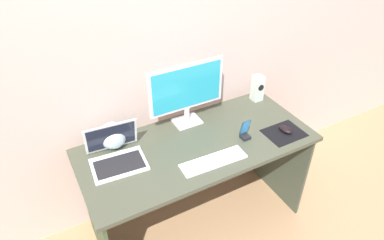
{
  "coord_description": "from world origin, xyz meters",
  "views": [
    {
      "loc": [
        -0.83,
        -1.45,
        2.13
      ],
      "look_at": [
        -0.05,
        -0.02,
        0.96
      ],
      "focal_mm": 32.31,
      "sensor_mm": 36.0,
      "label": 1
    }
  ],
  "objects_px": {
    "laptop": "(116,155)",
    "fishbowl": "(113,135)",
    "monitor": "(187,91)",
    "mouse": "(286,129)",
    "phone_in_dock": "(245,132)",
    "speaker_right": "(257,88)",
    "keyboard_external": "(213,161)"
  },
  "relations": [
    {
      "from": "speaker_right",
      "to": "mouse",
      "type": "relative_size",
      "value": 1.94
    },
    {
      "from": "keyboard_external",
      "to": "mouse",
      "type": "distance_m",
      "value": 0.56
    },
    {
      "from": "fishbowl",
      "to": "keyboard_external",
      "type": "relative_size",
      "value": 0.42
    },
    {
      "from": "mouse",
      "to": "laptop",
      "type": "bearing_deg",
      "value": 157.32
    },
    {
      "from": "monitor",
      "to": "laptop",
      "type": "height_order",
      "value": "monitor"
    },
    {
      "from": "speaker_right",
      "to": "phone_in_dock",
      "type": "distance_m",
      "value": 0.48
    },
    {
      "from": "mouse",
      "to": "phone_in_dock",
      "type": "relative_size",
      "value": 0.72
    },
    {
      "from": "laptop",
      "to": "speaker_right",
      "type": "bearing_deg",
      "value": 7.84
    },
    {
      "from": "monitor",
      "to": "mouse",
      "type": "height_order",
      "value": "monitor"
    },
    {
      "from": "laptop",
      "to": "monitor",
      "type": "bearing_deg",
      "value": 15.19
    },
    {
      "from": "monitor",
      "to": "speaker_right",
      "type": "distance_m",
      "value": 0.61
    },
    {
      "from": "laptop",
      "to": "fishbowl",
      "type": "relative_size",
      "value": 1.95
    },
    {
      "from": "keyboard_external",
      "to": "laptop",
      "type": "bearing_deg",
      "value": 153.12
    },
    {
      "from": "laptop",
      "to": "fishbowl",
      "type": "xyz_separation_m",
      "value": [
        0.03,
        0.14,
        0.04
      ]
    },
    {
      "from": "fishbowl",
      "to": "mouse",
      "type": "relative_size",
      "value": 1.7
    },
    {
      "from": "fishbowl",
      "to": "phone_in_dock",
      "type": "xyz_separation_m",
      "value": [
        0.76,
        -0.32,
        -0.03
      ]
    },
    {
      "from": "laptop",
      "to": "fishbowl",
      "type": "bearing_deg",
      "value": 78.74
    },
    {
      "from": "keyboard_external",
      "to": "phone_in_dock",
      "type": "bearing_deg",
      "value": 20.95
    },
    {
      "from": "monitor",
      "to": "laptop",
      "type": "relative_size",
      "value": 1.56
    },
    {
      "from": "keyboard_external",
      "to": "mouse",
      "type": "relative_size",
      "value": 4.04
    },
    {
      "from": "phone_in_dock",
      "to": "laptop",
      "type": "bearing_deg",
      "value": 167.24
    },
    {
      "from": "monitor",
      "to": "fishbowl",
      "type": "height_order",
      "value": "monitor"
    },
    {
      "from": "fishbowl",
      "to": "keyboard_external",
      "type": "distance_m",
      "value": 0.63
    },
    {
      "from": "monitor",
      "to": "fishbowl",
      "type": "bearing_deg",
      "value": -179.46
    },
    {
      "from": "laptop",
      "to": "keyboard_external",
      "type": "height_order",
      "value": "laptop"
    },
    {
      "from": "monitor",
      "to": "mouse",
      "type": "bearing_deg",
      "value": -38.15
    },
    {
      "from": "speaker_right",
      "to": "keyboard_external",
      "type": "height_order",
      "value": "speaker_right"
    },
    {
      "from": "fishbowl",
      "to": "keyboard_external",
      "type": "xyz_separation_m",
      "value": [
        0.47,
        -0.42,
        -0.08
      ]
    },
    {
      "from": "monitor",
      "to": "phone_in_dock",
      "type": "height_order",
      "value": "monitor"
    },
    {
      "from": "speaker_right",
      "to": "mouse",
      "type": "distance_m",
      "value": 0.43
    },
    {
      "from": "monitor",
      "to": "fishbowl",
      "type": "distance_m",
      "value": 0.54
    },
    {
      "from": "laptop",
      "to": "fishbowl",
      "type": "distance_m",
      "value": 0.15
    }
  ]
}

